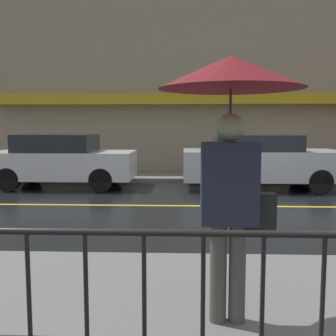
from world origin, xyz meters
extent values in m
plane|color=black|center=(0.00, 0.00, 0.00)|extent=(80.00, 80.00, 0.00)
cube|color=slate|center=(0.00, 4.53, 0.06)|extent=(28.00, 2.05, 0.12)
cube|color=gold|center=(0.00, 0.00, 0.00)|extent=(25.20, 0.12, 0.01)
cube|color=gray|center=(0.00, 5.70, 3.22)|extent=(28.00, 0.30, 6.43)
cube|color=#B79319|center=(0.00, 5.28, 2.60)|extent=(16.80, 0.55, 0.35)
cylinder|color=black|center=(-2.63, -6.31, 0.63)|extent=(0.02, 0.02, 1.03)
cylinder|color=black|center=(-2.34, -6.31, 0.63)|extent=(0.02, 0.02, 1.03)
cylinder|color=black|center=(-2.05, -6.31, 0.63)|extent=(0.02, 0.02, 1.03)
cylinder|color=black|center=(-1.76, -6.31, 0.63)|extent=(0.02, 0.02, 1.03)
cylinder|color=black|center=(-1.46, -6.31, 0.63)|extent=(0.02, 0.02, 1.03)
cylinder|color=black|center=(-1.17, -6.31, 0.63)|extent=(0.02, 0.02, 1.03)
cylinder|color=#4C4742|center=(-1.58, -5.18, 0.52)|extent=(0.13, 0.13, 0.80)
cylinder|color=#4C4742|center=(-1.43, -5.18, 0.52)|extent=(0.13, 0.13, 0.80)
cube|color=#232838|center=(-1.50, -5.18, 1.23)|extent=(0.43, 0.26, 0.63)
sphere|color=#919868|center=(-1.50, -5.18, 1.66)|extent=(0.22, 0.22, 0.22)
cylinder|color=#262628|center=(-1.50, -5.18, 1.59)|extent=(0.02, 0.02, 0.71)
cone|color=maroon|center=(-1.50, -5.18, 2.07)|extent=(1.10, 1.10, 0.25)
cube|color=black|center=(-1.27, -5.18, 1.01)|extent=(0.24, 0.12, 0.30)
cube|color=silver|center=(-5.19, 2.49, 0.63)|extent=(3.91, 1.75, 0.73)
cube|color=#1E2328|center=(-5.35, 2.49, 1.23)|extent=(2.03, 1.61, 0.47)
cylinder|color=black|center=(-3.98, 3.26, 0.31)|extent=(0.61, 0.22, 0.61)
cylinder|color=black|center=(-3.98, 1.73, 0.31)|extent=(0.61, 0.22, 0.61)
cylinder|color=black|center=(-6.41, 3.26, 0.31)|extent=(0.61, 0.22, 0.61)
cylinder|color=black|center=(-6.41, 1.73, 0.31)|extent=(0.61, 0.22, 0.61)
cube|color=#B2B5BA|center=(0.24, 2.49, 0.65)|extent=(4.20, 1.93, 0.78)
cube|color=#1E2328|center=(0.07, 2.49, 1.25)|extent=(2.19, 1.77, 0.42)
cylinder|color=black|center=(1.54, 3.35, 0.31)|extent=(0.62, 0.22, 0.62)
cylinder|color=black|center=(1.54, 1.64, 0.31)|extent=(0.62, 0.22, 0.62)
cylinder|color=black|center=(-1.07, 3.35, 0.31)|extent=(0.62, 0.22, 0.62)
cylinder|color=black|center=(-1.07, 1.64, 0.31)|extent=(0.62, 0.22, 0.62)
camera|label=1|loc=(-1.85, -8.19, 1.66)|focal=42.00mm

